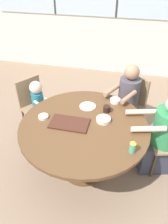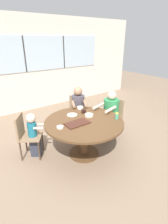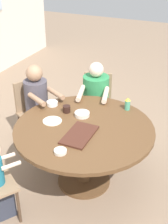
{
  "view_description": "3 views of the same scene",
  "coord_description": "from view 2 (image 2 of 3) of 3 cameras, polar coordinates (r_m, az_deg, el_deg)",
  "views": [
    {
      "loc": [
        0.42,
        -1.84,
        2.32
      ],
      "look_at": [
        0.0,
        0.0,
        0.92
      ],
      "focal_mm": 35.0,
      "sensor_mm": 36.0,
      "label": 1
    },
    {
      "loc": [
        -1.71,
        -2.36,
        2.16
      ],
      "look_at": [
        0.0,
        0.0,
        0.92
      ],
      "focal_mm": 28.0,
      "sensor_mm": 36.0,
      "label": 2
    },
    {
      "loc": [
        -2.51,
        -1.12,
        2.47
      ],
      "look_at": [
        0.0,
        0.0,
        0.92
      ],
      "focal_mm": 50.0,
      "sensor_mm": 36.0,
      "label": 3
    }
  ],
  "objects": [
    {
      "name": "chair_for_woman_green_shirt",
      "position": [
        4.18,
        9.65,
        -0.5
      ],
      "size": [
        0.49,
        0.49,
        0.86
      ],
      "rotation": [
        0.0,
        0.0,
        -4.45
      ],
      "color": "#937556",
      "rests_on": "ground_plane"
    },
    {
      "name": "chair_for_toddler",
      "position": [
        3.5,
        -18.58,
        -6.36
      ],
      "size": [
        0.56,
        0.56,
        0.86
      ],
      "rotation": [
        0.0,
        0.0,
        -2.17
      ],
      "color": "#937556",
      "rests_on": "ground_plane"
    },
    {
      "name": "dining_table",
      "position": [
        3.3,
        -0.0,
        -5.01
      ],
      "size": [
        1.47,
        1.47,
        0.74
      ],
      "color": "brown",
      "rests_on": "ground_plane"
    },
    {
      "name": "plate_tortillas",
      "position": [
        3.49,
        -3.91,
        -0.91
      ],
      "size": [
        0.21,
        0.21,
        0.01
      ],
      "color": "beige",
      "rests_on": "dining_table"
    },
    {
      "name": "bowl_fruit",
      "position": [
        3.02,
        -7.83,
        -4.92
      ],
      "size": [
        0.12,
        0.12,
        0.03
      ],
      "color": "silver",
      "rests_on": "dining_table"
    },
    {
      "name": "food_tray_dark",
      "position": [
        3.14,
        -2.19,
        -3.69
      ],
      "size": [
        0.44,
        0.25,
        0.02
      ],
      "color": "#472319",
      "rests_on": "dining_table"
    },
    {
      "name": "sippy_cup",
      "position": [
        3.34,
        10.66,
        -1.1
      ],
      "size": [
        0.06,
        0.06,
        0.15
      ],
      "color": "#4CA57F",
      "rests_on": "dining_table"
    },
    {
      "name": "coffee_mug",
      "position": [
        3.57,
        -0.14,
        0.29
      ],
      "size": [
        0.09,
        0.09,
        0.08
      ],
      "color": "black",
      "rests_on": "dining_table"
    },
    {
      "name": "ground_plane",
      "position": [
        3.63,
        -0.0,
        -13.45
      ],
      "size": [
        16.0,
        16.0,
        0.0
      ],
      "primitive_type": "plane",
      "color": "#8C725B"
    },
    {
      "name": "chair_for_man_blue_shirt",
      "position": [
        4.34,
        -2.11,
        0.75
      ],
      "size": [
        0.54,
        0.54,
        0.86
      ],
      "rotation": [
        0.0,
        0.0,
        -3.63
      ],
      "color": "#937556",
      "rests_on": "ground_plane"
    },
    {
      "name": "bowl_cereal",
      "position": [
        3.43,
        1.63,
        -1.04
      ],
      "size": [
        0.17,
        0.17,
        0.04
      ],
      "color": "silver",
      "rests_on": "dining_table"
    },
    {
      "name": "wall_back_with_windows",
      "position": [
        5.64,
        -18.6,
        14.43
      ],
      "size": [
        8.4,
        0.08,
        2.8
      ],
      "color": "silver",
      "rests_on": "ground_plane"
    },
    {
      "name": "bowl_white_shallow",
      "position": [
        3.79,
        -1.23,
        1.42
      ],
      "size": [
        0.13,
        0.13,
        0.05
      ],
      "color": "white",
      "rests_on": "dining_table"
    },
    {
      "name": "person_man_blue_shirt",
      "position": [
        4.19,
        -1.86,
        -0.05
      ],
      "size": [
        0.5,
        0.6,
        1.13
      ],
      "rotation": [
        0.0,
        0.0,
        -3.63
      ],
      "color": "#333847",
      "rests_on": "ground_plane"
    },
    {
      "name": "person_woman_green_shirt",
      "position": [
        4.05,
        8.4,
        -1.65
      ],
      "size": [
        0.68,
        0.48,
        1.09
      ],
      "rotation": [
        0.0,
        0.0,
        -4.45
      ],
      "color": "#333847",
      "rests_on": "ground_plane"
    },
    {
      "name": "person_toddler",
      "position": [
        3.48,
        -16.06,
        -7.23
      ],
      "size": [
        0.34,
        0.31,
        0.9
      ],
      "rotation": [
        0.0,
        0.0,
        -2.17
      ],
      "color": "#333847",
      "rests_on": "ground_plane"
    }
  ]
}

